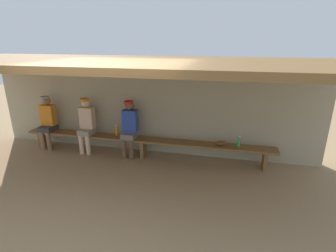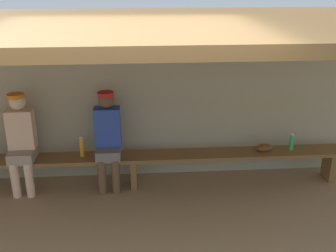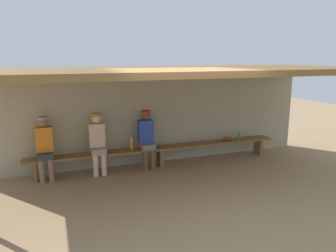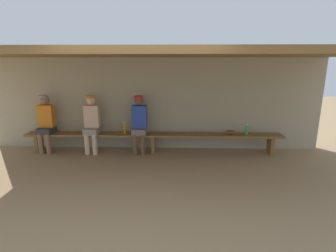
# 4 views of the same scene
# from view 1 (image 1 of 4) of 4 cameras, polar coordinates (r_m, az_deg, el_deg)

# --- Properties ---
(ground_plane) EXTENTS (24.00, 24.00, 0.00)m
(ground_plane) POSITION_cam_1_polar(r_m,az_deg,el_deg) (5.00, -11.14, -14.04)
(ground_plane) COLOR #9E7F59
(back_wall) EXTENTS (8.00, 0.20, 2.20)m
(back_wall) POSITION_cam_1_polar(r_m,az_deg,el_deg) (6.29, -4.46, 4.10)
(back_wall) COLOR tan
(back_wall) RESTS_ON ground
(dugout_roof) EXTENTS (8.00, 2.80, 0.12)m
(dugout_roof) POSITION_cam_1_polar(r_m,az_deg,el_deg) (4.89, -9.45, 13.58)
(dugout_roof) COLOR brown
(dugout_roof) RESTS_ON back_wall
(bench) EXTENTS (6.00, 0.36, 0.46)m
(bench) POSITION_cam_1_polar(r_m,az_deg,el_deg) (6.11, -5.55, -3.43)
(bench) COLOR brown
(bench) RESTS_ON ground
(player_rightmost) EXTENTS (0.34, 0.42, 1.34)m
(player_rightmost) POSITION_cam_1_polar(r_m,az_deg,el_deg) (7.18, -25.15, 1.25)
(player_rightmost) COLOR #333338
(player_rightmost) RESTS_ON ground
(player_in_white) EXTENTS (0.34, 0.42, 1.34)m
(player_in_white) POSITION_cam_1_polar(r_m,az_deg,el_deg) (6.57, -17.63, 0.69)
(player_in_white) COLOR gray
(player_in_white) RESTS_ON ground
(player_leftmost) EXTENTS (0.34, 0.42, 1.34)m
(player_leftmost) POSITION_cam_1_polar(r_m,az_deg,el_deg) (6.09, -8.52, -0.01)
(player_leftmost) COLOR slate
(player_leftmost) RESTS_ON ground
(water_bottle_blue) EXTENTS (0.06, 0.06, 0.24)m
(water_bottle_blue) POSITION_cam_1_polar(r_m,az_deg,el_deg) (5.79, 15.47, -3.31)
(water_bottle_blue) COLOR green
(water_bottle_blue) RESTS_ON bench
(water_bottle_green) EXTENTS (0.06, 0.06, 0.28)m
(water_bottle_green) POSITION_cam_1_polar(r_m,az_deg,el_deg) (6.30, -11.35, -1.03)
(water_bottle_green) COLOR orange
(water_bottle_green) RESTS_ON bench
(baseball_glove_tan) EXTENTS (0.27, 0.22, 0.09)m
(baseball_glove_tan) POSITION_cam_1_polar(r_m,az_deg,el_deg) (5.79, 11.64, -3.73)
(baseball_glove_tan) COLOR brown
(baseball_glove_tan) RESTS_ON bench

